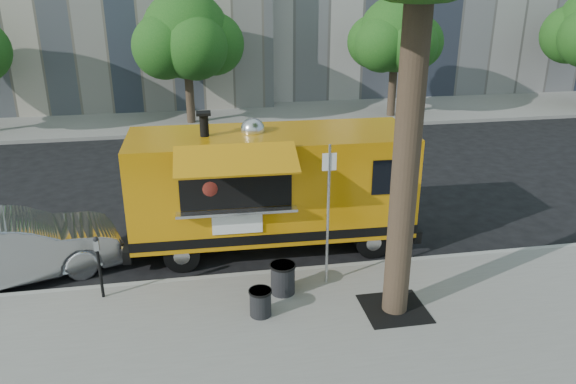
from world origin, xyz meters
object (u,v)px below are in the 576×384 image
Objects in this scene: parking_meter at (98,260)px; food_truck at (270,186)px; trash_bin_left at (260,302)px; sedan at (11,248)px; far_tree_b at (186,35)px; trash_bin_right at (283,278)px; far_tree_c at (396,35)px; sign_post at (328,207)px.

parking_meter is 0.20× the size of food_truck.
sedan is at bearing 153.22° from trash_bin_left.
far_tree_b is 14.98m from trash_bin_right.
far_tree_c is (9.00, -0.30, -0.12)m from far_tree_b.
far_tree_b is 15.64m from trash_bin_left.
far_tree_c is 18.21m from sedan.
sedan is at bearing 161.91° from trash_bin_right.
far_tree_b reaches higher than trash_bin_right.
trash_bin_right is at bearing -91.40° from food_truck.
far_tree_c is at bearing 59.69° from food_truck.
far_tree_c is 17.82m from parking_meter.
trash_bin_right is at bearing -125.92° from sedan.
trash_bin_right is (-0.12, -2.39, -1.08)m from food_truck.
food_truck reaches higher than trash_bin_right.
trash_bin_right is at bearing -164.42° from sign_post.
far_tree_c is 1.16× the size of sedan.
far_tree_b is at bearing 81.90° from parking_meter.
sign_post is (-6.45, -13.95, -1.87)m from far_tree_c.
sign_post reaches higher than parking_meter.
trash_bin_right is at bearing -117.56° from far_tree_c.
parking_meter is at bearing 172.50° from trash_bin_right.
sign_post is at bearing -79.85° from far_tree_b.
sign_post is at bearing -2.52° from parking_meter.
sedan is 7.06× the size of trash_bin_right.
far_tree_c is 16.36m from trash_bin_right.
trash_bin_left is (1.03, -15.24, -3.40)m from far_tree_b.
sedan is (-6.55, 1.55, -1.11)m from sign_post.
food_truck is at bearing 87.20° from trash_bin_right.
sedan is at bearing -136.35° from far_tree_c.
parking_meter reaches higher than trash_bin_left.
food_truck is (3.69, 1.92, 0.59)m from parking_meter.
sedan is at bearing 166.68° from sign_post.
far_tree_b reaches higher than far_tree_c.
far_tree_c is at bearing 51.34° from parking_meter.
far_tree_c reaches higher than parking_meter.
far_tree_c is 0.76× the size of food_truck.
trash_bin_left is at bearing -147.04° from sign_post.
far_tree_b reaches higher than sign_post.
far_tree_c reaches higher than food_truck.
trash_bin_left is (-1.52, -0.99, -1.41)m from sign_post.
parking_meter is at bearing -141.87° from sedan.
parking_meter is at bearing 158.59° from trash_bin_left.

